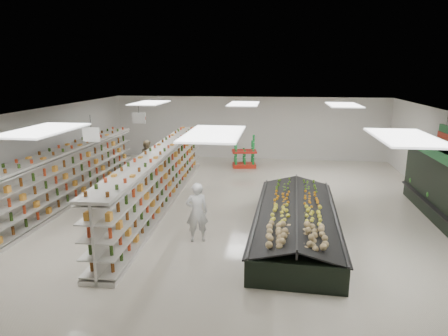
# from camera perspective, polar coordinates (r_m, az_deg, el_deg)

# --- Properties ---
(floor) EXTENTS (16.00, 16.00, 0.00)m
(floor) POSITION_cam_1_polar(r_m,az_deg,el_deg) (13.39, 1.27, -5.89)
(floor) COLOR beige
(floor) RESTS_ON ground
(ceiling) EXTENTS (14.00, 16.00, 0.02)m
(ceiling) POSITION_cam_1_polar(r_m,az_deg,el_deg) (12.67, 1.35, 7.87)
(ceiling) COLOR white
(ceiling) RESTS_ON wall_back
(wall_back) EXTENTS (14.00, 0.02, 3.20)m
(wall_back) POSITION_cam_1_polar(r_m,az_deg,el_deg) (20.78, 3.68, 5.72)
(wall_back) COLOR silver
(wall_back) RESTS_ON floor
(wall_front) EXTENTS (14.00, 0.02, 3.20)m
(wall_front) POSITION_cam_1_polar(r_m,az_deg,el_deg) (5.55, -8.01, -17.95)
(wall_front) COLOR silver
(wall_front) RESTS_ON floor
(wall_left) EXTENTS (0.02, 16.00, 3.20)m
(wall_left) POSITION_cam_1_polar(r_m,az_deg,el_deg) (15.33, -25.71, 1.48)
(wall_left) COLOR silver
(wall_left) RESTS_ON floor
(aisle_sign_near) EXTENTS (0.52, 0.06, 0.75)m
(aisle_sign_near) POSITION_cam_1_polar(r_m,az_deg,el_deg) (11.85, -18.42, 4.57)
(aisle_sign_near) COLOR white
(aisle_sign_near) RESTS_ON ceiling
(aisle_sign_far) EXTENTS (0.52, 0.06, 0.75)m
(aisle_sign_far) POSITION_cam_1_polar(r_m,az_deg,el_deg) (15.51, -12.05, 6.99)
(aisle_sign_far) COLOR white
(aisle_sign_far) RESTS_ON ceiling
(gondola_left) EXTENTS (0.95, 10.97, 1.90)m
(gondola_left) POSITION_cam_1_polar(r_m,az_deg,el_deg) (14.49, -22.46, -1.80)
(gondola_left) COLOR beige
(gondola_left) RESTS_ON floor
(gondola_center) EXTENTS (1.13, 11.07, 1.92)m
(gondola_center) POSITION_cam_1_polar(r_m,az_deg,el_deg) (13.81, -9.02, -1.61)
(gondola_center) COLOR beige
(gondola_center) RESTS_ON floor
(produce_island) EXTENTS (2.54, 6.36, 0.94)m
(produce_island) POSITION_cam_1_polar(r_m,az_deg,el_deg) (11.49, 10.23, -7.24)
(produce_island) COLOR black
(produce_island) RESTS_ON floor
(soda_endcap) EXTENTS (1.25, 0.96, 1.45)m
(soda_endcap) POSITION_cam_1_polar(r_m,az_deg,el_deg) (18.96, 2.91, 2.20)
(soda_endcap) COLOR red
(soda_endcap) RESTS_ON floor
(shopper_main) EXTENTS (0.68, 0.54, 1.64)m
(shopper_main) POSITION_cam_1_polar(r_m,az_deg,el_deg) (10.74, -3.89, -6.32)
(shopper_main) COLOR silver
(shopper_main) RESTS_ON floor
(shopper_background) EXTENTS (0.47, 0.76, 1.55)m
(shopper_background) POSITION_cam_1_polar(r_m,az_deg,el_deg) (17.80, -10.81, 1.44)
(shopper_background) COLOR #9B815F
(shopper_background) RESTS_ON floor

